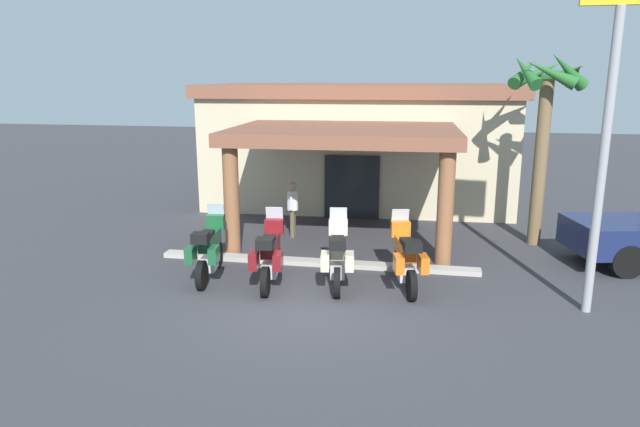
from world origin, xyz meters
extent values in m
plane|color=#38383D|center=(0.00, 0.00, 0.00)|extent=(80.00, 80.00, 0.00)
cube|color=beige|center=(-0.11, 10.63, 1.94)|extent=(10.80, 6.54, 3.88)
cube|color=#1E2328|center=(0.00, 7.50, 1.05)|extent=(1.80, 0.17, 2.10)
cube|color=brown|center=(0.09, 5.13, 3.03)|extent=(6.42, 5.07, 0.35)
cylinder|color=brown|center=(-2.56, 3.01, 1.43)|extent=(0.40, 0.40, 2.86)
cylinder|color=brown|center=(2.88, 3.21, 1.43)|extent=(0.40, 0.40, 2.86)
cube|color=brown|center=(-0.11, 10.63, 4.10)|extent=(11.22, 6.95, 0.44)
cylinder|color=black|center=(-2.59, 1.92, 0.33)|extent=(0.23, 0.67, 0.66)
cylinder|color=black|center=(-2.37, 0.39, 0.33)|extent=(0.23, 0.67, 0.66)
cube|color=silver|center=(-2.48, 1.13, 0.37)|extent=(0.40, 0.60, 0.32)
cube|color=#19512D|center=(-2.50, 1.28, 0.88)|extent=(0.46, 1.18, 0.34)
cube|color=black|center=(-2.45, 0.93, 1.10)|extent=(0.36, 0.63, 0.10)
cube|color=#19512D|center=(-2.59, 1.90, 1.15)|extent=(0.47, 0.30, 0.36)
cube|color=#B2BCC6|center=(-2.60, 1.98, 1.43)|extent=(0.41, 0.17, 0.36)
cube|color=#19512D|center=(-2.65, 0.50, 0.76)|extent=(0.24, 0.46, 0.36)
cube|color=#19512D|center=(-2.14, 0.57, 0.76)|extent=(0.24, 0.46, 0.36)
cube|color=black|center=(-2.38, 0.44, 1.17)|extent=(0.40, 0.37, 0.22)
cylinder|color=black|center=(-1.08, 1.78, 0.33)|extent=(0.22, 0.67, 0.66)
cylinder|color=black|center=(-0.88, 0.24, 0.33)|extent=(0.22, 0.67, 0.66)
cube|color=silver|center=(-0.98, 0.99, 0.37)|extent=(0.39, 0.60, 0.32)
cube|color=maroon|center=(-1.00, 1.14, 0.88)|extent=(0.45, 1.18, 0.34)
cube|color=black|center=(-0.95, 0.79, 1.10)|extent=(0.36, 0.63, 0.10)
cube|color=maroon|center=(-1.08, 1.76, 1.15)|extent=(0.47, 0.30, 0.36)
cube|color=#B2BCC6|center=(-1.09, 1.84, 1.43)|extent=(0.41, 0.17, 0.36)
cube|color=maroon|center=(-1.16, 0.36, 0.76)|extent=(0.24, 0.46, 0.36)
cube|color=maroon|center=(-0.64, 0.43, 0.76)|extent=(0.24, 0.46, 0.36)
cube|color=black|center=(-0.89, 0.29, 1.17)|extent=(0.40, 0.36, 0.22)
cylinder|color=black|center=(0.41, 2.02, 0.33)|extent=(0.23, 0.67, 0.66)
cylinder|color=black|center=(0.63, 0.48, 0.33)|extent=(0.23, 0.67, 0.66)
cube|color=silver|center=(0.52, 1.23, 0.37)|extent=(0.40, 0.60, 0.32)
cube|color=beige|center=(0.50, 1.37, 0.88)|extent=(0.46, 1.18, 0.34)
cube|color=black|center=(0.55, 1.03, 1.10)|extent=(0.36, 0.63, 0.10)
cube|color=beige|center=(0.41, 2.00, 1.15)|extent=(0.47, 0.30, 0.36)
cube|color=#B2BCC6|center=(0.40, 2.08, 1.43)|extent=(0.41, 0.17, 0.36)
cube|color=beige|center=(0.35, 0.59, 0.76)|extent=(0.24, 0.46, 0.36)
cube|color=beige|center=(0.87, 0.67, 0.76)|extent=(0.24, 0.46, 0.36)
cube|color=black|center=(0.62, 0.53, 1.17)|extent=(0.40, 0.37, 0.22)
cylinder|color=black|center=(1.85, 2.12, 0.33)|extent=(0.28, 0.67, 0.66)
cylinder|color=black|center=(2.19, 0.61, 0.33)|extent=(0.28, 0.67, 0.66)
cube|color=silver|center=(2.03, 1.34, 0.37)|extent=(0.43, 0.62, 0.32)
cube|color=orange|center=(1.99, 1.48, 0.88)|extent=(0.54, 1.19, 0.34)
cube|color=black|center=(2.07, 1.14, 1.10)|extent=(0.40, 0.65, 0.10)
cube|color=orange|center=(1.86, 2.10, 1.15)|extent=(0.48, 0.33, 0.36)
cube|color=#B2BCC6|center=(1.84, 2.18, 1.43)|extent=(0.42, 0.20, 0.36)
cube|color=orange|center=(1.90, 0.70, 0.76)|extent=(0.27, 0.47, 0.36)
cube|color=orange|center=(2.41, 0.81, 0.76)|extent=(0.27, 0.47, 0.36)
cube|color=black|center=(2.18, 0.65, 1.17)|extent=(0.42, 0.39, 0.22)
cylinder|color=brown|center=(-1.40, 5.05, 0.40)|extent=(0.14, 0.14, 0.81)
cylinder|color=brown|center=(-1.39, 4.87, 0.40)|extent=(0.14, 0.14, 0.81)
cylinder|color=white|center=(-1.39, 4.96, 1.10)|extent=(0.32, 0.32, 0.57)
cylinder|color=white|center=(-1.41, 5.18, 1.12)|extent=(0.09, 0.09, 0.54)
cylinder|color=white|center=(-1.38, 4.74, 1.12)|extent=(0.09, 0.09, 0.54)
sphere|color=tan|center=(-1.39, 4.96, 1.52)|extent=(0.22, 0.22, 0.22)
cylinder|color=black|center=(6.70, 4.63, 0.40)|extent=(0.84, 0.42, 0.80)
cylinder|color=black|center=(7.08, 2.97, 0.40)|extent=(0.84, 0.42, 0.80)
cylinder|color=brown|center=(5.43, 5.51, 2.26)|extent=(0.36, 0.36, 4.52)
cone|color=#236028|center=(6.09, 5.46, 4.64)|extent=(0.45, 1.38, 0.74)
cone|color=#236028|center=(5.84, 6.02, 4.65)|extent=(1.29, 1.12, 0.76)
cone|color=#236028|center=(5.25, 6.14, 4.67)|extent=(1.40, 0.71, 0.84)
cone|color=#236028|center=(4.87, 5.85, 4.70)|extent=(1.01, 1.32, 0.93)
cone|color=#236028|center=(4.82, 5.26, 4.73)|extent=(0.82, 1.34, 1.02)
cone|color=#236028|center=(5.37, 4.85, 4.68)|extent=(1.37, 0.48, 0.88)
cone|color=#236028|center=(5.79, 4.96, 4.75)|extent=(1.26, 1.00, 1.06)
cylinder|color=#99999E|center=(5.66, 0.69, 2.91)|extent=(0.18, 0.18, 5.82)
cube|color=#ADA89E|center=(-0.23, 2.53, 0.06)|extent=(8.01, 0.36, 0.12)
camera|label=1|loc=(2.41, -10.85, 4.59)|focal=32.19mm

